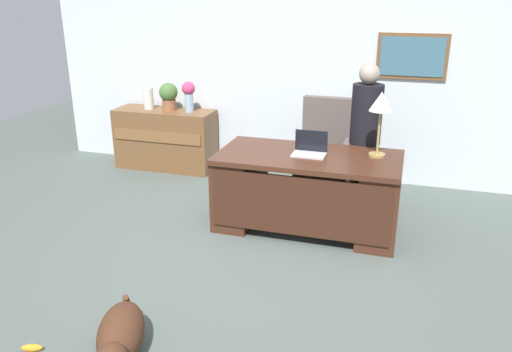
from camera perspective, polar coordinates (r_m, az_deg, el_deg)
name	(u,v)px	position (r m, az deg, el deg)	size (l,w,h in m)	color
ground_plane	(246,268)	(4.48, -1.10, -10.33)	(12.00, 12.00, 0.00)	#4C5651
back_wall	(311,70)	(6.45, 6.24, 11.79)	(7.00, 0.16, 2.70)	silver
desk	(307,189)	(5.05, 5.76, -1.51)	(1.78, 0.90, 0.77)	#422316
credenza	(166,139)	(6.93, -10.13, 4.11)	(1.33, 0.50, 0.80)	brown
armchair	(325,153)	(5.94, 7.77, 2.54)	(0.60, 0.59, 1.13)	#564C47
person_standing	(365,138)	(5.45, 12.14, 4.20)	(0.32, 0.32, 1.59)	#262323
dog_lying	(120,336)	(3.57, -15.05, -17.00)	(0.50, 0.73, 0.30)	#472819
laptop	(310,149)	(4.97, 6.09, 3.08)	(0.32, 0.22, 0.22)	#B2B5BA
desk_lamp	(381,106)	(4.91, 13.90, 7.68)	(0.22, 0.22, 0.62)	#9E8447
vase_with_flowers	(189,94)	(6.63, -7.59, 9.18)	(0.17, 0.17, 0.39)	#92B1CB
vase_empty	(148,98)	(6.91, -12.01, 8.55)	(0.13, 0.13, 0.28)	silver
potted_plant	(169,95)	(6.76, -9.81, 8.93)	(0.24, 0.24, 0.36)	brown
dog_toy_bone	(32,348)	(3.88, -23.90, -17.26)	(0.14, 0.05, 0.05)	orange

